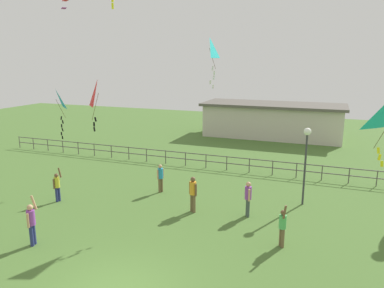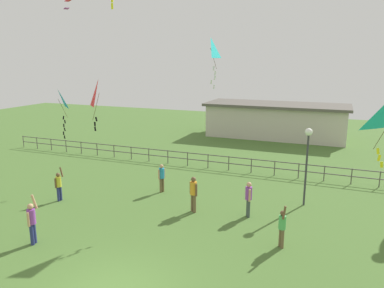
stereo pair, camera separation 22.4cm
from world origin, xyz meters
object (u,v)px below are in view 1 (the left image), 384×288
Objects in this scene: lamppost at (306,149)px; kite_4 at (98,95)px; person_6 at (160,176)px; kite_1 at (210,50)px; person_2 at (282,225)px; person_5 at (248,197)px; person_0 at (57,185)px; person_1 at (193,192)px; kite_0 at (56,101)px; person_3 at (31,221)px.

kite_4 is at bearing -151.40° from lamppost.
lamppost is 2.49× the size of person_6.
kite_1 reaches higher than lamppost.
person_2 is 7.97m from person_6.
kite_1 is at bearing 138.40° from person_2.
person_5 is at bearing -15.76° from person_6.
person_0 is 5.75m from kite_4.
person_0 is at bearing -169.94° from person_1.
kite_1 is (0.13, 1.90, 6.56)m from person_1.
person_6 is (4.32, 3.12, 0.02)m from person_0.
person_2 is at bearing -0.61° from kite_4.
person_1 is at bearing -149.39° from lamppost.
lamppost reaches higher than person_5.
person_5 is 8.13m from kite_4.
kite_1 is (-4.27, 3.79, 6.67)m from person_2.
person_2 is 0.64× the size of kite_0.
person_6 is at bearing 35.82° from person_0.
person_1 is at bearing 156.72° from person_2.
person_5 is (2.55, 0.43, -0.04)m from person_1.
person_0 is 0.77× the size of kite_4.
kite_0 is at bearing -170.51° from lamppost.
person_3 is 9.22m from person_5.
person_0 is at bearing -170.05° from person_5.
person_2 is 9.41m from kite_4.
kite_1 is at bearing 43.86° from kite_4.
person_2 reaches higher than person_1.
lamppost is at bearing 7.37° from person_6.
lamppost is 7.75m from person_6.
person_3 is 0.82× the size of kite_1.
kite_0 is (-8.21, 0.67, 3.91)m from person_1.
lamppost is 1.40× the size of kite_0.
person_0 is at bearing -156.11° from kite_1.
person_0 is (-11.75, -4.08, -2.01)m from lamppost.
person_1 is at bearing -35.89° from person_6.
person_5 is at bearing -31.23° from kite_1.
person_5 reaches higher than person_6.
kite_1 reaches higher than person_1.
kite_1 is at bearing 8.36° from kite_0.
kite_1 is 5.69m from kite_4.
person_0 is 1.12× the size of person_6.
kite_0 is 8.84m from kite_1.
person_0 is at bearing 176.64° from person_2.
kite_1 reaches higher than person_6.
person_1 is at bearing 48.15° from person_3.
person_1 is (-4.82, -2.85, -1.88)m from lamppost.
kite_0 is 1.16× the size of kite_1.
person_3 is at bearing -106.34° from person_6.
person_0 is 0.89× the size of person_3.
kite_4 reaches higher than person_1.
lamppost reaches higher than person_1.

